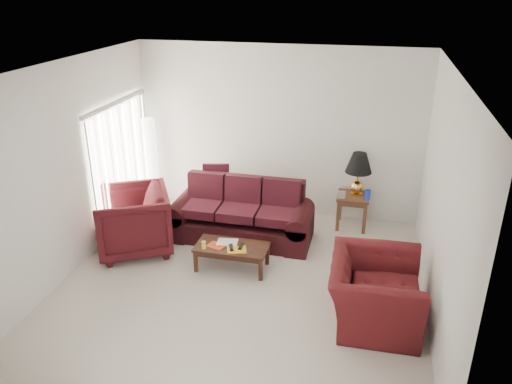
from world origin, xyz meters
TOP-DOWN VIEW (x-y plane):
  - floor at (0.00, 0.00)m, footprint 5.00×5.00m
  - blinds at (-2.42, 1.30)m, footprint 0.10×2.00m
  - sofa at (-0.37, 1.29)m, footprint 2.37×1.13m
  - throw_pillow at (-1.01, 2.01)m, footprint 0.50×0.32m
  - end_table at (1.39, 2.15)m, footprint 0.58×0.58m
  - table_lamp at (1.44, 2.18)m, footprint 0.49×0.49m
  - clock at (1.20, 1.98)m, footprint 0.13×0.06m
  - blue_canister at (1.62, 2.04)m, footprint 0.11×0.11m
  - picture_frame at (1.28, 2.35)m, footprint 0.19×0.20m
  - floor_lamp at (-2.31, 2.20)m, footprint 0.34×0.34m
  - armchair_left at (-1.89, 0.51)m, footprint 1.50×1.49m
  - armchair_right at (1.82, -0.41)m, footprint 1.14×1.29m
  - coffee_table at (-0.25, 0.35)m, footprint 1.08×0.57m
  - magazine_red at (-0.46, 0.29)m, footprint 0.29×0.25m
  - magazine_white at (-0.34, 0.43)m, footprint 0.32×0.26m
  - magazine_orange at (-0.14, 0.25)m, footprint 0.32×0.28m
  - remote_a at (-0.23, 0.26)m, footprint 0.12×0.19m
  - remote_b at (-0.10, 0.33)m, footprint 0.06×0.19m
  - yellow_glass at (-0.62, 0.18)m, footprint 0.08×0.08m

SIDE VIEW (x-z plane):
  - floor at x=0.00m, z-range 0.00..0.00m
  - coffee_table at x=-0.25m, z-range 0.00..0.37m
  - end_table at x=1.39m, z-range 0.00..0.59m
  - magazine_red at x=-0.46m, z-range 0.37..0.39m
  - magazine_orange at x=-0.14m, z-range 0.37..0.39m
  - magazine_white at x=-0.34m, z-range 0.37..0.39m
  - remote_b at x=-0.10m, z-range 0.39..0.41m
  - remote_a at x=-0.23m, z-range 0.39..0.41m
  - armchair_right at x=1.82m, z-range 0.00..0.82m
  - yellow_glass at x=-0.62m, z-range 0.37..0.49m
  - sofa at x=-0.37m, z-range 0.00..0.95m
  - armchair_left at x=-1.89m, z-range 0.00..1.01m
  - clock at x=1.20m, z-range 0.59..0.71m
  - blue_canister at x=1.62m, z-range 0.59..0.75m
  - picture_frame at x=1.28m, z-range 0.64..0.69m
  - throw_pillow at x=-1.01m, z-range 0.51..0.99m
  - floor_lamp at x=-2.31m, z-range 0.00..1.71m
  - table_lamp at x=1.44m, z-range 0.59..1.33m
  - blinds at x=-2.42m, z-range 0.00..2.16m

